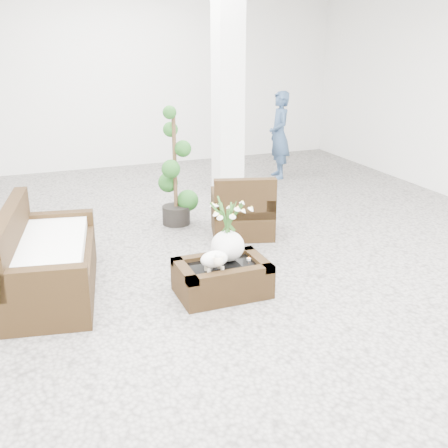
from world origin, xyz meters
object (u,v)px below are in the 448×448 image
object	(u,v)px
loveseat	(49,252)
coffee_table	(222,280)
armchair	(242,204)
topiary	(175,168)

from	to	relation	value
loveseat	coffee_table	bearing A→B (deg)	-101.44
loveseat	armchair	bearing A→B (deg)	-59.46
armchair	topiary	world-z (taller)	topiary
coffee_table	armchair	world-z (taller)	armchair
coffee_table	loveseat	xyz separation A→B (m)	(-1.59, 0.64, 0.30)
coffee_table	topiary	size ratio (longest dim) A/B	0.57
armchair	topiary	size ratio (longest dim) A/B	0.52
armchair	topiary	xyz separation A→B (m)	(-0.69, 0.69, 0.38)
armchair	topiary	bearing A→B (deg)	-28.60
loveseat	topiary	distance (m)	2.42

